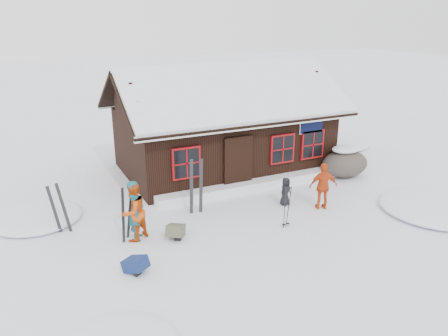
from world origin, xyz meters
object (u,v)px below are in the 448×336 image
at_px(skier_orange_left, 134,212).
at_px(ski_pair_left, 126,214).
at_px(boulder, 345,163).
at_px(backpack_olive, 176,233).
at_px(skier_crouched, 285,191).
at_px(backpack_blue, 136,267).
at_px(skier_orange_right, 323,186).
at_px(ski_poles, 287,207).
at_px(skier_teal, 136,210).

bearing_deg(skier_orange_left, ski_pair_left, -72.48).
bearing_deg(ski_pair_left, boulder, -24.82).
bearing_deg(backpack_olive, boulder, 48.38).
height_order(skier_crouched, boulder, boulder).
bearing_deg(ski_pair_left, skier_crouched, -33.14).
bearing_deg(skier_orange_left, backpack_blue, 44.72).
bearing_deg(skier_orange_left, skier_crouched, 151.22).
height_order(boulder, ski_pair_left, ski_pair_left).
relative_size(skier_crouched, backpack_blue, 1.71).
relative_size(skier_orange_left, backpack_olive, 2.88).
distance_m(boulder, backpack_blue, 9.98).
distance_m(skier_orange_right, ski_poles, 1.94).
distance_m(skier_crouched, ski_poles, 1.66).
xyz_separation_m(skier_crouched, backpack_olive, (-4.18, -0.63, -0.33)).
bearing_deg(ski_poles, skier_orange_left, 164.58).
distance_m(ski_pair_left, ski_poles, 4.75).
distance_m(skier_orange_left, skier_crouched, 5.28).
relative_size(backpack_blue, backpack_olive, 0.95).
distance_m(skier_orange_left, boulder, 9.12).
bearing_deg(ski_poles, skier_teal, 164.19).
bearing_deg(skier_orange_left, backpack_olive, 127.06).
distance_m(skier_teal, backpack_blue, 1.94).
bearing_deg(skier_teal, skier_orange_left, 118.72).
bearing_deg(backpack_olive, ski_pair_left, -171.06).
height_order(skier_teal, ski_pair_left, skier_teal).
bearing_deg(backpack_blue, skier_crouched, -14.84).
bearing_deg(ski_poles, skier_crouched, 57.57).
bearing_deg(backpack_blue, skier_orange_right, -23.81).
bearing_deg(skier_teal, boulder, -60.16).
distance_m(skier_orange_right, backpack_olive, 5.17).
xyz_separation_m(skier_teal, skier_crouched, (5.19, 0.18, -0.40)).
xyz_separation_m(skier_teal, ski_pair_left, (-0.25, 0.14, -0.13)).
bearing_deg(ski_pair_left, skier_teal, -63.51).
height_order(boulder, backpack_olive, boulder).
xyz_separation_m(ski_pair_left, ski_poles, (4.55, -1.36, -0.12)).
bearing_deg(skier_orange_right, backpack_olive, 18.82).
bearing_deg(skier_crouched, ski_pair_left, 161.94).
relative_size(ski_pair_left, backpack_olive, 2.71).
relative_size(skier_teal, ski_pair_left, 1.10).
height_order(skier_orange_right, backpack_blue, skier_orange_right).
relative_size(skier_teal, boulder, 0.92).
xyz_separation_m(ski_poles, backpack_blue, (-4.82, -0.50, -0.49)).
xyz_separation_m(skier_orange_right, ski_poles, (-1.83, -0.60, -0.16)).
distance_m(skier_crouched, boulder, 3.96).
bearing_deg(skier_orange_left, skier_orange_right, 143.62).
bearing_deg(ski_pair_left, backpack_blue, -131.72).
bearing_deg(ski_poles, ski_pair_left, 163.36).
height_order(skier_orange_left, skier_crouched, skier_orange_left).
xyz_separation_m(skier_teal, backpack_blue, (-0.51, -1.72, -0.74)).
relative_size(skier_orange_left, skier_orange_right, 1.08).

